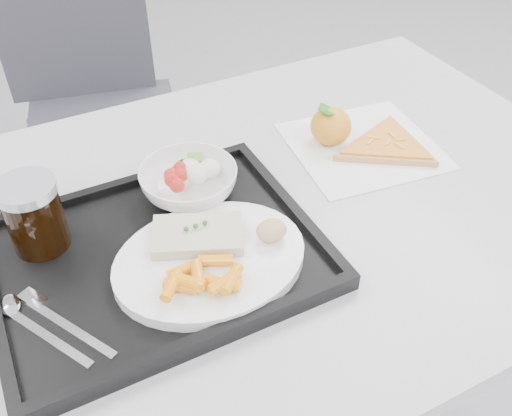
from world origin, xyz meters
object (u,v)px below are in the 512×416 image
object	(u,v)px
salad_bowl	(189,182)
tangerine	(331,126)
pizza_slice	(387,145)
dinner_plate	(210,260)
table	(257,236)
chair	(92,88)
tray	(157,257)
cola_glass	(34,214)

from	to	relation	value
salad_bowl	tangerine	world-z (taller)	tangerine
salad_bowl	pizza_slice	size ratio (longest dim) A/B	0.64
tangerine	dinner_plate	bearing A→B (deg)	-148.88
dinner_plate	tangerine	size ratio (longest dim) A/B	2.84
table	dinner_plate	bearing A→B (deg)	-141.91
table	chair	bearing A→B (deg)	94.40
tray	tangerine	size ratio (longest dim) A/B	4.73
dinner_plate	table	bearing A→B (deg)	38.09
table	dinner_plate	world-z (taller)	dinner_plate
chair	dinner_plate	distance (m)	1.01
table	pizza_slice	bearing A→B (deg)	6.18
tray	dinner_plate	distance (m)	0.08
tray	dinner_plate	xyz separation A→B (m)	(0.06, -0.05, 0.02)
chair	cola_glass	world-z (taller)	chair
table	cola_glass	size ratio (longest dim) A/B	11.11
pizza_slice	salad_bowl	bearing A→B (deg)	175.28
salad_bowl	tangerine	size ratio (longest dim) A/B	1.60
dinner_plate	pizza_slice	distance (m)	0.42
chair	cola_glass	size ratio (longest dim) A/B	8.61
chair	pizza_slice	xyz separation A→B (m)	(0.34, -0.86, 0.22)
chair	tray	distance (m)	0.96
tray	salad_bowl	distance (m)	0.14
tray	dinner_plate	world-z (taller)	dinner_plate
table	salad_bowl	bearing A→B (deg)	146.19
salad_bowl	cola_glass	xyz separation A→B (m)	(-0.23, -0.01, 0.03)
chair	salad_bowl	size ratio (longest dim) A/B	6.11
tray	tangerine	bearing A→B (deg)	20.03
tangerine	pizza_slice	xyz separation A→B (m)	(0.08, -0.07, -0.02)
salad_bowl	cola_glass	bearing A→B (deg)	-178.14
table	tray	size ratio (longest dim) A/B	2.67
chair	salad_bowl	xyz separation A→B (m)	(-0.02, -0.83, 0.25)
tray	cola_glass	bearing A→B (deg)	145.52
table	tangerine	xyz separation A→B (m)	(0.20, 0.10, 0.10)
tray	salad_bowl	xyz separation A→B (m)	(0.09, 0.10, 0.03)
chair	tangerine	bearing A→B (deg)	-71.39
dinner_plate	pizza_slice	size ratio (longest dim) A/B	1.13
salad_bowl	cola_glass	world-z (taller)	cola_glass
tray	cola_glass	distance (m)	0.18
table	cola_glass	bearing A→B (deg)	170.66
table	tray	world-z (taller)	tray
chair	tray	world-z (taller)	chair
salad_bowl	pizza_slice	bearing A→B (deg)	-4.72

